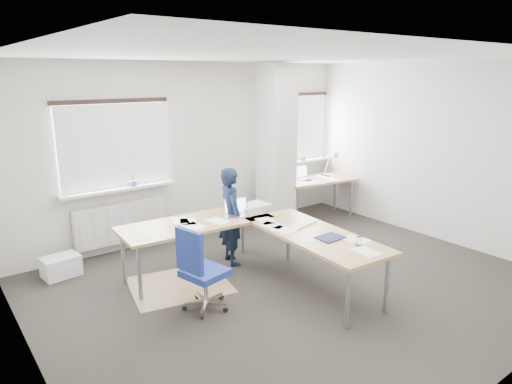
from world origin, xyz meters
TOP-DOWN VIEW (x-y plane):
  - ground at (0.00, 0.00)m, footprint 6.00×6.00m
  - room_shell at (0.18, 0.45)m, footprint 6.04×5.04m
  - floor_mat at (-1.17, 0.87)m, footprint 1.38×1.24m
  - white_crate at (-2.29, 2.07)m, footprint 0.49×0.37m
  - desk_main at (-0.29, 0.43)m, footprint 2.41×2.74m
  - desk_side at (2.26, 1.90)m, footprint 1.50×0.93m
  - task_chair at (-1.24, 0.16)m, footprint 0.56×0.55m
  - person at (-0.23, 1.08)m, footprint 0.43×0.56m

SIDE VIEW (x-z plane):
  - ground at x=0.00m, z-range 0.00..0.00m
  - floor_mat at x=-1.17m, z-range 0.00..0.01m
  - white_crate at x=-2.29m, z-range 0.00..0.27m
  - task_chair at x=-1.24m, z-range -0.22..0.78m
  - desk_side at x=2.26m, z-range 0.08..1.29m
  - person at x=-0.23m, z-range 0.00..1.38m
  - desk_main at x=-0.29m, z-range 0.21..1.17m
  - room_shell at x=0.18m, z-range 0.34..3.16m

